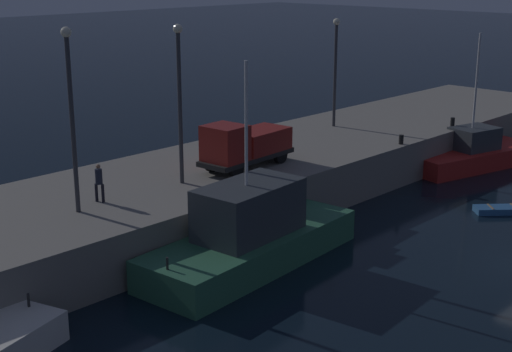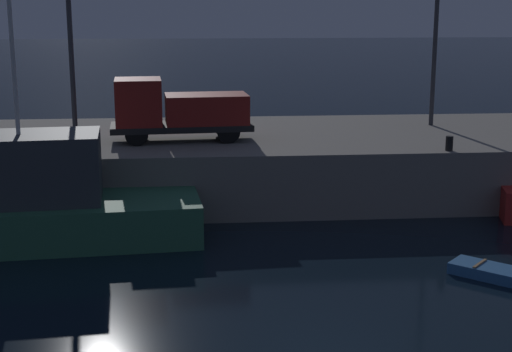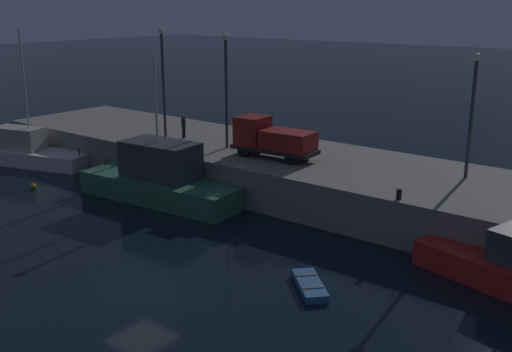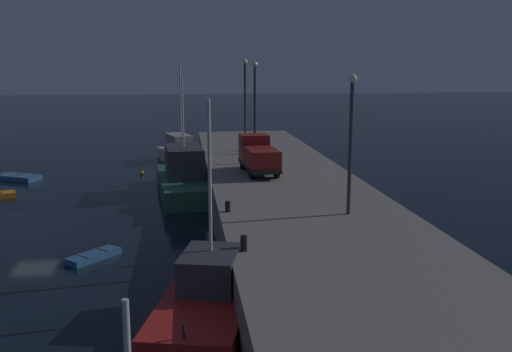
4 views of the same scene
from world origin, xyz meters
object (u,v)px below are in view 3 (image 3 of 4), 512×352
utility_truck (272,138)px  dinghy_orange_near (310,285)px  lamp_post_west (163,74)px  fishing_boat_white (29,151)px  fishing_trawler_red (162,179)px  lamp_post_central (472,105)px  bollard_central (399,194)px  dockworker (184,125)px  mooring_buoy_near (33,186)px  lamp_post_east (226,82)px

utility_truck → dinghy_orange_near: bearing=-46.1°
lamp_post_west → utility_truck: 10.58m
fishing_boat_white → dinghy_orange_near: size_ratio=3.69×
fishing_trawler_red → lamp_post_west: 9.40m
lamp_post_central → fishing_boat_white: bearing=-164.8°
fishing_trawler_red → dinghy_orange_near: fishing_trawler_red is taller
bollard_central → lamp_post_central: bearing=78.5°
lamp_post_west → bollard_central: size_ratio=14.30×
lamp_post_central → bollard_central: 7.24m
utility_truck → bollard_central: bearing=-16.1°
fishing_boat_white → lamp_post_central: size_ratio=1.48×
fishing_boat_white → utility_truck: 20.35m
fishing_trawler_red → dockworker: size_ratio=6.50×
lamp_post_central → utility_truck: size_ratio=1.21×
mooring_buoy_near → lamp_post_east: (9.27, 9.24, 6.78)m
lamp_post_central → bollard_central: lamp_post_central is taller
dinghy_orange_near → lamp_post_central: bearing=81.5°
dockworker → bollard_central: bearing=-10.9°
fishing_boat_white → bollard_central: (29.66, 2.41, 1.77)m
lamp_post_east → fishing_boat_white: bearing=-159.8°
fishing_boat_white → fishing_trawler_red: bearing=1.0°
lamp_post_east → dockworker: bearing=175.2°
mooring_buoy_near → lamp_post_east: 14.74m
lamp_post_west → dinghy_orange_near: bearing=-27.3°
dinghy_orange_near → mooring_buoy_near: mooring_buoy_near is taller
dockworker → bollard_central: size_ratio=3.18×
lamp_post_east → dockworker: (-4.52, 0.38, -3.49)m
lamp_post_east → mooring_buoy_near: bearing=-135.1°
dinghy_orange_near → lamp_post_central: (1.93, 12.93, 6.45)m
mooring_buoy_near → bollard_central: (23.55, 6.01, 2.57)m
lamp_post_central → dinghy_orange_near: bearing=-98.5°
fishing_boat_white → utility_truck: size_ratio=1.79×
lamp_post_west → dockworker: lamp_post_west is taller
fishing_boat_white → lamp_post_west: size_ratio=1.31×
dockworker → bollard_central: dockworker is taller
mooring_buoy_near → lamp_post_west: (3.30, 9.16, 6.90)m
utility_truck → mooring_buoy_near: bearing=-146.1°
mooring_buoy_near → lamp_post_west: 11.94m
dinghy_orange_near → lamp_post_west: (-19.54, 10.09, 6.92)m
fishing_trawler_red → utility_truck: size_ratio=1.98×
fishing_trawler_red → fishing_boat_white: size_ratio=1.11×
fishing_trawler_red → bollard_central: size_ratio=20.69×
utility_truck → bollard_central: 10.69m
fishing_boat_white → utility_truck: (19.44, 5.36, 2.74)m
lamp_post_central → utility_truck: bearing=-165.1°
dinghy_orange_near → lamp_post_central: 14.58m
dinghy_orange_near → bollard_central: bollard_central is taller
lamp_post_east → dockworker: size_ratio=4.36×
mooring_buoy_near → fishing_trawler_red: bearing=24.4°
fishing_trawler_red → fishing_boat_white: bearing=-179.0°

